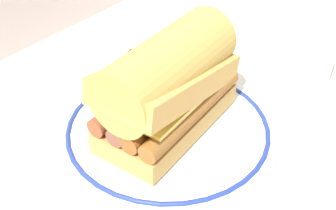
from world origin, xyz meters
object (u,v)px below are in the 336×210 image
drinking_glass (307,58)px  plate (168,129)px  sausage_sandwich (168,84)px  butter_knife (139,50)px

drinking_glass → plate: bearing=157.7°
plate → drinking_glass: size_ratio=2.86×
sausage_sandwich → drinking_glass: bearing=-25.0°
butter_knife → plate: bearing=-129.4°
plate → butter_knife: size_ratio=1.63×
plate → drinking_glass: bearing=-22.3°
sausage_sandwich → plate: bearing=27.6°
drinking_glass → butter_knife: size_ratio=0.57×
plate → sausage_sandwich: size_ratio=1.44×
sausage_sandwich → butter_knife: size_ratio=1.14×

